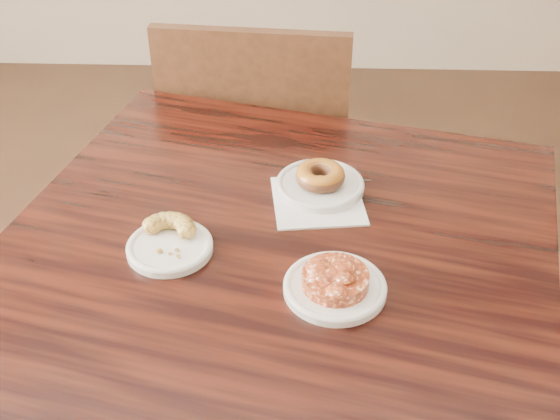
{
  "coord_description": "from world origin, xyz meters",
  "views": [
    {
      "loc": [
        -0.02,
        -0.69,
        1.49
      ],
      "look_at": [
        -0.05,
        0.24,
        0.8
      ],
      "focal_mm": 45.0,
      "sensor_mm": 36.0,
      "label": 1
    }
  ],
  "objects_px": {
    "chair_far": "(265,156)",
    "cafe_table": "(275,391)",
    "glazed_donut": "(320,175)",
    "cruller_fragment": "(169,238)",
    "apple_fritter": "(336,277)"
  },
  "relations": [
    {
      "from": "cafe_table",
      "to": "apple_fritter",
      "type": "relative_size",
      "value": 6.43
    },
    {
      "from": "chair_far",
      "to": "cafe_table",
      "type": "bearing_deg",
      "value": 99.14
    },
    {
      "from": "cafe_table",
      "to": "glazed_donut",
      "type": "bearing_deg",
      "value": 78.45
    },
    {
      "from": "cafe_table",
      "to": "glazed_donut",
      "type": "distance_m",
      "value": 0.44
    },
    {
      "from": "cruller_fragment",
      "to": "cafe_table",
      "type": "bearing_deg",
      "value": 7.04
    },
    {
      "from": "glazed_donut",
      "to": "cruller_fragment",
      "type": "distance_m",
      "value": 0.31
    },
    {
      "from": "cafe_table",
      "to": "apple_fritter",
      "type": "distance_m",
      "value": 0.43
    },
    {
      "from": "chair_far",
      "to": "glazed_donut",
      "type": "height_order",
      "value": "chair_far"
    },
    {
      "from": "cafe_table",
      "to": "apple_fritter",
      "type": "height_order",
      "value": "apple_fritter"
    },
    {
      "from": "glazed_donut",
      "to": "apple_fritter",
      "type": "relative_size",
      "value": 0.64
    },
    {
      "from": "cafe_table",
      "to": "chair_far",
      "type": "height_order",
      "value": "chair_far"
    },
    {
      "from": "chair_far",
      "to": "cruller_fragment",
      "type": "bearing_deg",
      "value": 86.45
    },
    {
      "from": "apple_fritter",
      "to": "glazed_donut",
      "type": "bearing_deg",
      "value": 94.25
    },
    {
      "from": "cafe_table",
      "to": "cruller_fragment",
      "type": "distance_m",
      "value": 0.44
    },
    {
      "from": "chair_far",
      "to": "apple_fritter",
      "type": "relative_size",
      "value": 6.36
    }
  ]
}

